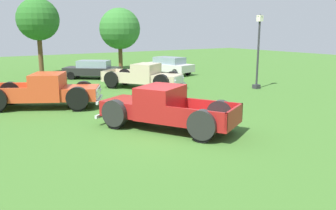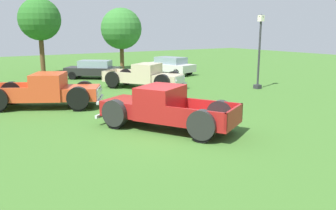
# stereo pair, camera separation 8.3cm
# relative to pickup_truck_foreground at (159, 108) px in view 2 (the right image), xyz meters

# --- Properties ---
(ground_plane) EXTENTS (80.00, 80.00, 0.00)m
(ground_plane) POSITION_rel_pickup_truck_foreground_xyz_m (-0.01, -0.56, -0.75)
(ground_plane) COLOR #3D6B28
(pickup_truck_foreground) EXTENTS (4.07, 5.35, 1.57)m
(pickup_truck_foreground) POSITION_rel_pickup_truck_foreground_xyz_m (0.00, 0.00, 0.00)
(pickup_truck_foreground) COLOR maroon
(pickup_truck_foreground) RESTS_ON ground_plane
(pickup_truck_behind_left) EXTENTS (4.18, 5.11, 1.52)m
(pickup_truck_behind_left) POSITION_rel_pickup_truck_foreground_xyz_m (3.98, 7.83, -0.02)
(pickup_truck_behind_left) COLOR #C6B793
(pickup_truck_behind_left) RESTS_ON ground_plane
(pickup_truck_behind_right) EXTENTS (5.45, 4.12, 1.59)m
(pickup_truck_behind_right) POSITION_rel_pickup_truck_foreground_xyz_m (-2.41, 5.66, 0.01)
(pickup_truck_behind_right) COLOR #D14723
(pickup_truck_behind_right) RESTS_ON ground_plane
(sedan_distant_a) EXTENTS (2.77, 4.44, 1.38)m
(sedan_distant_a) POSITION_rel_pickup_truck_foreground_xyz_m (8.79, 12.82, -0.02)
(sedan_distant_a) COLOR silver
(sedan_distant_a) RESTS_ON ground_plane
(sedan_distant_b) EXTENTS (4.10, 3.75, 1.32)m
(sedan_distant_b) POSITION_rel_pickup_truck_foreground_xyz_m (2.85, 13.83, -0.05)
(sedan_distant_b) COLOR black
(sedan_distant_b) RESTS_ON ground_plane
(lamp_post_near) EXTENTS (0.36, 0.36, 4.43)m
(lamp_post_near) POSITION_rel_pickup_truck_foreground_xyz_m (9.57, 4.19, 1.57)
(lamp_post_near) COLOR #2D2D33
(lamp_post_near) RESTS_ON ground_plane
(oak_tree_east) EXTENTS (3.24, 3.24, 5.91)m
(oak_tree_east) POSITION_rel_pickup_truck_foreground_xyz_m (0.29, 18.20, 3.51)
(oak_tree_east) COLOR brown
(oak_tree_east) RESTS_ON ground_plane
(oak_tree_west) EXTENTS (3.58, 3.58, 5.36)m
(oak_tree_west) POSITION_rel_pickup_truck_foreground_xyz_m (7.17, 18.14, 2.81)
(oak_tree_west) COLOR brown
(oak_tree_west) RESTS_ON ground_plane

